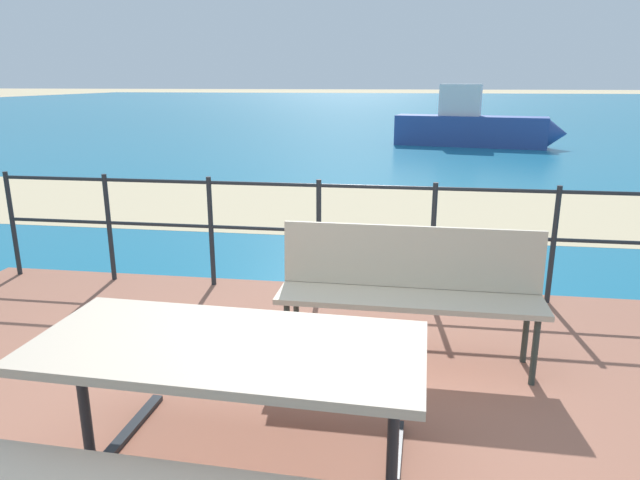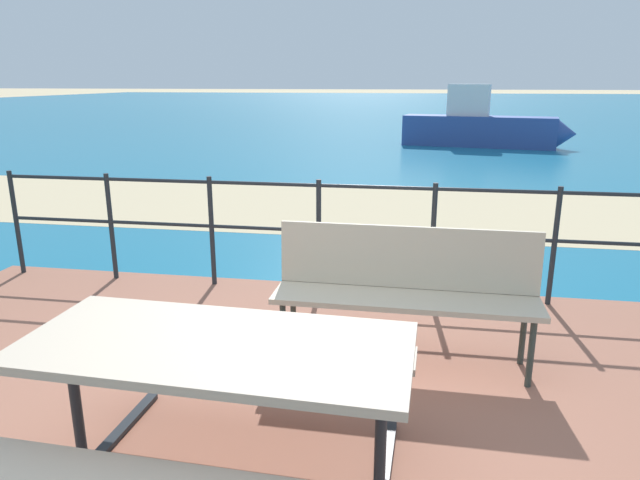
# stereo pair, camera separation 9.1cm
# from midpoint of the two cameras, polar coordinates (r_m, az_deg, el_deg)

# --- Properties ---
(ground_plane) EXTENTS (240.00, 240.00, 0.00)m
(ground_plane) POSITION_cam_midpoint_polar(r_m,az_deg,el_deg) (3.10, -7.42, -21.93)
(ground_plane) COLOR tan
(patio_paving) EXTENTS (6.40, 5.20, 0.06)m
(patio_paving) POSITION_cam_midpoint_polar(r_m,az_deg,el_deg) (3.08, -7.44, -21.49)
(patio_paving) COLOR #935B47
(patio_paving) RESTS_ON ground
(sea_water) EXTENTS (90.00, 90.00, 0.01)m
(sea_water) POSITION_cam_midpoint_polar(r_m,az_deg,el_deg) (42.38, 8.77, 12.98)
(sea_water) COLOR #196B8E
(sea_water) RESTS_ON ground
(beach_strip) EXTENTS (54.01, 3.66, 0.01)m
(beach_strip) POSITION_cam_midpoint_polar(r_m,az_deg,el_deg) (8.76, 4.32, 3.26)
(beach_strip) COLOR tan
(beach_strip) RESTS_ON ground
(picnic_table) EXTENTS (1.70, 1.44, 0.76)m
(picnic_table) POSITION_cam_midpoint_polar(r_m,az_deg,el_deg) (2.55, -9.17, -13.44)
(picnic_table) COLOR tan
(picnic_table) RESTS_ON patio_paving
(park_bench) EXTENTS (1.72, 0.43, 0.90)m
(park_bench) POSITION_cam_midpoint_polar(r_m,az_deg,el_deg) (3.79, 9.25, -4.15)
(park_bench) COLOR #BCAD93
(park_bench) RESTS_ON patio_paving
(railing_fence) EXTENTS (5.94, 0.04, 1.00)m
(railing_fence) POSITION_cam_midpoint_polar(r_m,az_deg,el_deg) (4.98, 0.39, 1.69)
(railing_fence) COLOR #1E2328
(railing_fence) RESTS_ON patio_paving
(boat_near) EXTENTS (4.87, 1.75, 1.76)m
(boat_near) POSITION_cam_midpoint_polar(r_m,az_deg,el_deg) (17.52, 16.09, 10.76)
(boat_near) COLOR #2D478C
(boat_near) RESTS_ON sea_water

